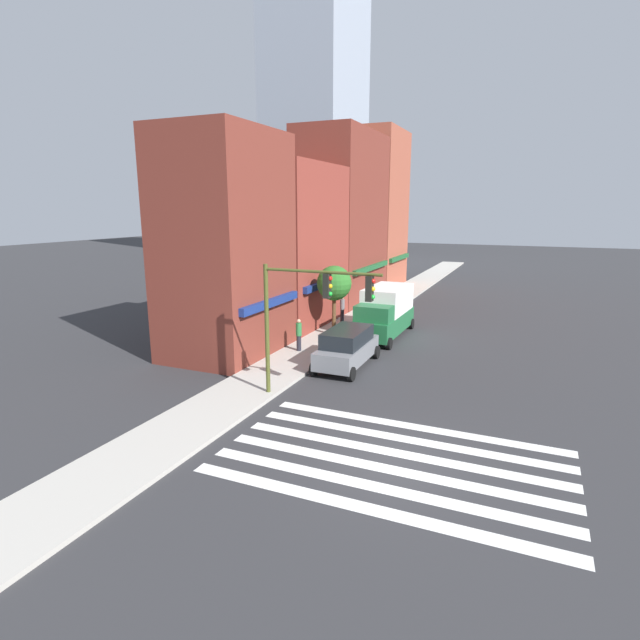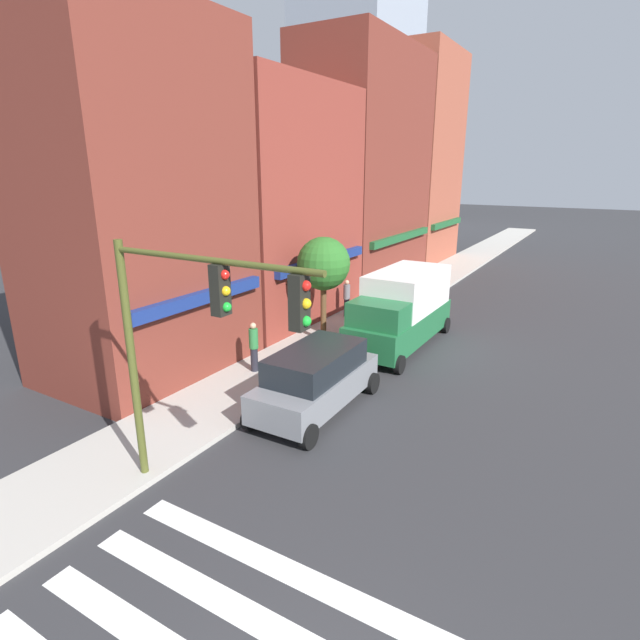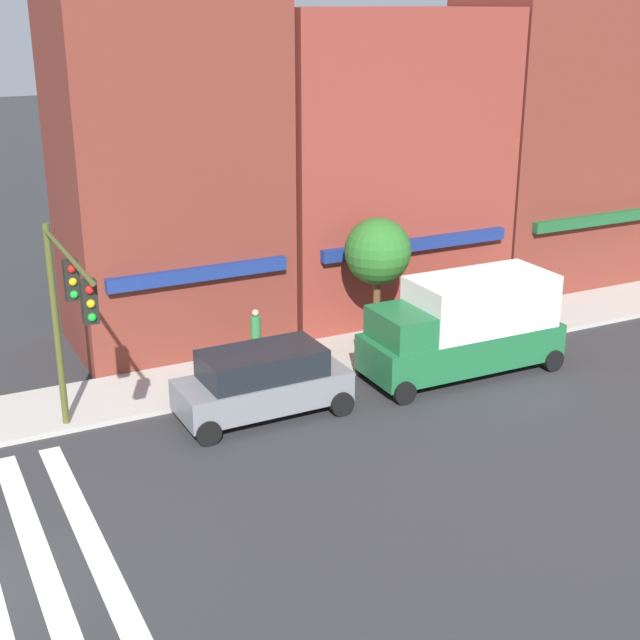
{
  "view_description": "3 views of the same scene",
  "coord_description": "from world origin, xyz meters",
  "px_view_note": "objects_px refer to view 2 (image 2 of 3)",
  "views": [
    {
      "loc": [
        -14.1,
        -3.62,
        7.8
      ],
      "look_at": [
        3.43,
        4.0,
        3.5
      ],
      "focal_mm": 28.0,
      "sensor_mm": 36.0,
      "label": 1
    },
    {
      "loc": [
        -3.22,
        -2.36,
        6.99
      ],
      "look_at": [
        10.83,
        6.0,
        2.0
      ],
      "focal_mm": 28.0,
      "sensor_mm": 36.0,
      "label": 2
    },
    {
      "loc": [
        -0.2,
        -15.84,
        10.74
      ],
      "look_at": [
        10.83,
        6.0,
        2.0
      ],
      "focal_mm": 50.0,
      "sensor_mm": 36.0,
      "label": 3
    }
  ],
  "objects_px": {
    "suv_grey": "(316,378)",
    "street_tree": "(324,264)",
    "box_truck_green": "(402,308)",
    "pedestrian_grey_coat": "(347,297)",
    "pedestrian_green_top": "(254,346)",
    "traffic_signal": "(191,324)"
  },
  "relations": [
    {
      "from": "suv_grey",
      "to": "pedestrian_grey_coat",
      "type": "xyz_separation_m",
      "value": [
        8.85,
        3.65,
        0.04
      ]
    },
    {
      "from": "traffic_signal",
      "to": "pedestrian_green_top",
      "type": "bearing_deg",
      "value": 29.14
    },
    {
      "from": "suv_grey",
      "to": "street_tree",
      "type": "distance_m",
      "value": 6.34
    },
    {
      "from": "pedestrian_green_top",
      "to": "street_tree",
      "type": "relative_size",
      "value": 0.41
    },
    {
      "from": "box_truck_green",
      "to": "pedestrian_grey_coat",
      "type": "xyz_separation_m",
      "value": [
        2.2,
        3.65,
        -0.51
      ]
    },
    {
      "from": "box_truck_green",
      "to": "pedestrian_green_top",
      "type": "relative_size",
      "value": 3.51
    },
    {
      "from": "pedestrian_green_top",
      "to": "traffic_signal",
      "type": "bearing_deg",
      "value": 96.57
    },
    {
      "from": "suv_grey",
      "to": "box_truck_green",
      "type": "relative_size",
      "value": 0.76
    },
    {
      "from": "traffic_signal",
      "to": "pedestrian_green_top",
      "type": "distance_m",
      "value": 7.68
    },
    {
      "from": "box_truck_green",
      "to": "street_tree",
      "type": "xyz_separation_m",
      "value": [
        -1.45,
        2.8,
        1.75
      ]
    },
    {
      "from": "suv_grey",
      "to": "street_tree",
      "type": "xyz_separation_m",
      "value": [
        5.2,
        2.8,
        2.31
      ]
    },
    {
      "from": "box_truck_green",
      "to": "pedestrian_green_top",
      "type": "bearing_deg",
      "value": 149.82
    },
    {
      "from": "traffic_signal",
      "to": "street_tree",
      "type": "bearing_deg",
      "value": 16.36
    },
    {
      "from": "traffic_signal",
      "to": "box_truck_green",
      "type": "relative_size",
      "value": 0.9
    },
    {
      "from": "pedestrian_grey_coat",
      "to": "suv_grey",
      "type": "bearing_deg",
      "value": 69.31
    },
    {
      "from": "pedestrian_grey_coat",
      "to": "street_tree",
      "type": "bearing_deg",
      "value": 60.04
    },
    {
      "from": "pedestrian_grey_coat",
      "to": "pedestrian_green_top",
      "type": "relative_size",
      "value": 1.0
    },
    {
      "from": "traffic_signal",
      "to": "street_tree",
      "type": "relative_size",
      "value": 1.31
    },
    {
      "from": "traffic_signal",
      "to": "suv_grey",
      "type": "distance_m",
      "value": 5.86
    },
    {
      "from": "box_truck_green",
      "to": "street_tree",
      "type": "relative_size",
      "value": 1.45
    },
    {
      "from": "street_tree",
      "to": "traffic_signal",
      "type": "bearing_deg",
      "value": -163.64
    },
    {
      "from": "box_truck_green",
      "to": "pedestrian_grey_coat",
      "type": "bearing_deg",
      "value": 59.44
    }
  ]
}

